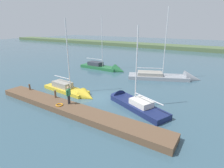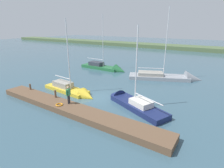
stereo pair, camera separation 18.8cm
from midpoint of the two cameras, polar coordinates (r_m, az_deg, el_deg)
The scene contains 11 objects.
ground_plane at distance 19.73m, azimuth -4.71°, elevation -4.33°, with size 200.00×200.00×0.00m, color #385666.
far_shoreline at distance 64.68m, azimuth 22.93°, elevation 10.08°, with size 180.00×8.00×2.40m, color #4C603D.
dock_pier at distance 16.85m, azimuth -13.29°, elevation -7.87°, with size 18.78×1.95×0.55m, color brown.
mooring_post_near at distance 22.37m, azimuth -25.05°, elevation -0.88°, with size 0.19×0.19×0.67m, color brown.
mooring_post_far at distance 18.98m, azimuth -17.94°, elevation -3.08°, with size 0.20×0.20×0.79m, color brown.
life_ring_buoy at distance 17.21m, azimuth -16.79°, elevation -6.41°, with size 0.66×0.66×0.10m, color orange.
sailboat_behind_pier at distance 27.71m, azimuth 17.94°, elevation 1.71°, with size 10.56×6.63×11.24m.
sailboat_inner_slip at distance 21.40m, azimuth -12.77°, elevation -2.42°, with size 7.53×2.28×9.16m.
sailboat_far_left at distance 32.20m, azimuth -2.16°, elevation 4.98°, with size 8.96×2.20×10.26m.
sailboat_mid_channel at distance 18.03m, azimuth 5.52°, elevation -6.17°, with size 7.90×4.73×8.47m.
person_on_dock at distance 16.98m, azimuth -14.04°, elevation -3.09°, with size 0.34×0.63×1.70m.
Camera 1 is at (-11.11, 14.46, 7.53)m, focal length 28.61 mm.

